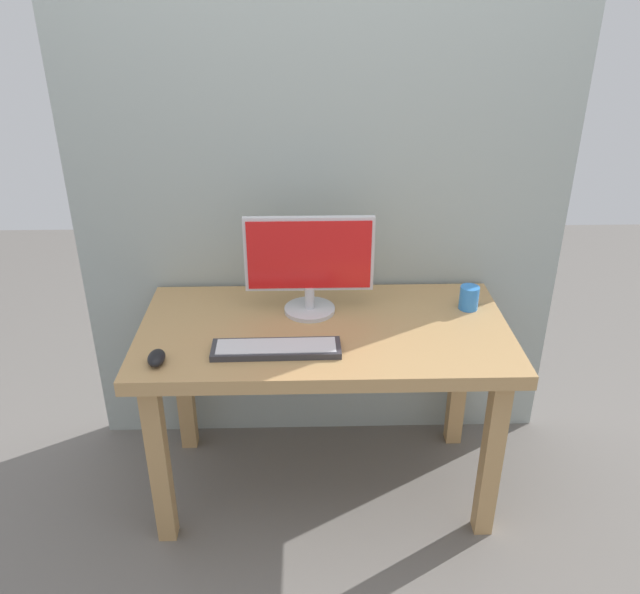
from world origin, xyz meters
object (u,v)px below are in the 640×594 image
Objects in this scene: desk at (324,350)px; mouse at (156,358)px; keyboard_primary at (276,349)px; coffee_mug at (469,298)px; monitor at (309,262)px.

desk is 0.62m from mouse.
desk is 0.26m from keyboard_primary.
coffee_mug is (1.11, 0.36, 0.03)m from mouse.
coffee_mug is (0.72, 0.30, 0.03)m from keyboard_primary.
desk is 3.06× the size of keyboard_primary.
coffee_mug is (0.55, 0.13, 0.14)m from desk.
monitor is 4.99× the size of mouse.
monitor is at bearing 68.65° from keyboard_primary.
desk is 0.59m from coffee_mug.
keyboard_primary is at bearing -157.62° from coffee_mug.
monitor is 0.37m from keyboard_primary.
keyboard_primary is 4.79× the size of coffee_mug.
desk is at bearing 45.42° from keyboard_primary.
coffee_mug reaches higher than keyboard_primary.
mouse is at bearing -157.47° from desk.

